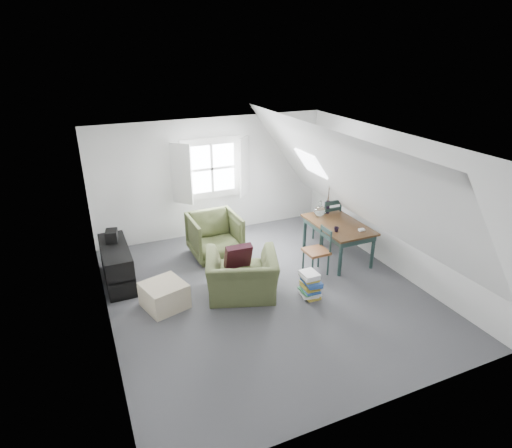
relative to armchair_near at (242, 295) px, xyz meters
name	(u,v)px	position (x,y,z in m)	size (l,w,h in m)	color
floor	(265,292)	(0.40, -0.07, 0.00)	(5.50, 5.50, 0.00)	#45464A
ceiling	(267,146)	(0.40, -0.07, 2.50)	(5.50, 5.50, 0.00)	white
wall_back	(212,177)	(0.40, 2.68, 1.25)	(5.00, 5.00, 0.00)	silver
wall_front	(378,320)	(0.40, -2.82, 1.25)	(5.00, 5.00, 0.00)	silver
wall_left	(100,253)	(-2.10, -0.07, 1.25)	(5.50, 5.50, 0.00)	silver
wall_right	(392,202)	(2.90, -0.07, 1.25)	(5.50, 5.50, 0.00)	silver
slope_left	(166,207)	(-1.15, -0.07, 1.78)	(5.50, 5.50, 0.00)	white
slope_right	(351,181)	(1.95, -0.07, 1.78)	(5.50, 5.50, 0.00)	white
dormer_window	(212,169)	(0.40, 2.60, 1.45)	(1.71, 0.35, 1.30)	white
skylight	(311,163)	(1.95, 1.23, 1.75)	(0.55, 0.75, 0.04)	white
armchair_near	(242,295)	(0.00, 0.00, 0.00)	(1.14, 0.99, 0.74)	#444C2A
armchair_far	(216,255)	(0.06, 1.55, 0.00)	(0.92, 0.95, 0.86)	#444C2A
throw_pillow	(238,256)	(0.00, 0.15, 0.66)	(0.44, 0.12, 0.44)	#330E18
ottoman	(164,295)	(-1.25, 0.19, 0.20)	(0.61, 0.61, 0.41)	tan
dining_table	(338,228)	(2.20, 0.54, 0.62)	(0.86, 1.43, 0.71)	#321D0E
demijohn	(320,210)	(2.05, 0.99, 0.84)	(0.22, 0.22, 0.31)	silver
vase_twigs	(328,206)	(2.30, 1.09, 0.86)	(0.08, 0.09, 0.63)	black
cup	(336,232)	(1.95, 0.24, 0.71)	(0.09, 0.09, 0.09)	black
paper_box	(362,230)	(2.40, 0.09, 0.73)	(0.11, 0.07, 0.04)	white
dining_chair_far	(327,219)	(2.41, 1.23, 0.51)	(0.46, 0.46, 0.97)	brown
dining_chair_near	(318,250)	(1.55, 0.17, 0.45)	(0.40, 0.40, 0.86)	brown
media_shelf	(117,267)	(-1.83, 1.24, 0.31)	(0.44, 1.33, 0.68)	black
electronics_box	(112,236)	(-1.83, 1.54, 0.77)	(0.19, 0.27, 0.22)	black
magazine_stack	(310,285)	(1.01, -0.49, 0.22)	(0.33, 0.40, 0.44)	#B29933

